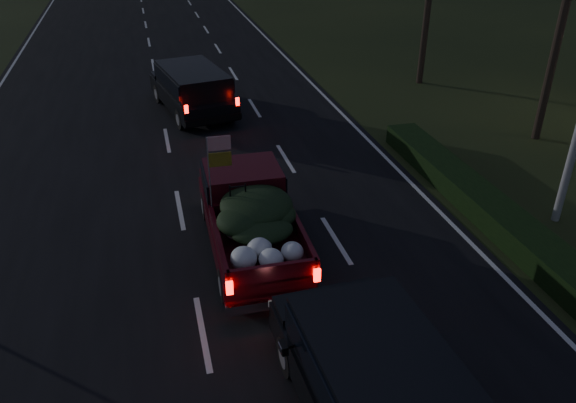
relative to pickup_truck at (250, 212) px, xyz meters
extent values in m
plane|color=black|center=(-1.51, -2.71, -0.99)|extent=(120.00, 120.00, 0.00)
cube|color=black|center=(-1.51, -2.71, -0.98)|extent=(14.00, 120.00, 0.02)
cube|color=black|center=(6.29, 0.29, -0.69)|extent=(1.00, 10.00, 0.60)
cylinder|color=black|center=(10.99, 4.29, 3.26)|extent=(0.28, 0.28, 8.50)
cylinder|color=black|center=(9.99, 11.29, 2.51)|extent=(0.28, 0.28, 7.00)
cube|color=#3D0810|center=(0.00, 0.02, -0.41)|extent=(2.02, 4.87, 0.53)
cube|color=#3D0810|center=(0.01, 0.89, 0.32)|extent=(1.82, 1.58, 0.87)
cube|color=black|center=(0.01, 0.89, 0.42)|extent=(1.91, 1.49, 0.53)
cube|color=#3D0810|center=(-0.02, -1.24, -0.12)|extent=(1.84, 2.74, 0.06)
ellipsoid|color=black|center=(0.03, -0.75, 0.32)|extent=(1.58, 1.77, 0.58)
cylinder|color=gray|center=(-0.87, 0.04, 1.00)|extent=(0.03, 0.03, 1.94)
cube|color=red|center=(-0.61, 0.03, 1.80)|extent=(0.50, 0.03, 0.33)
cube|color=gold|center=(-0.61, 0.03, 1.41)|extent=(0.50, 0.03, 0.33)
cube|color=black|center=(-0.30, 10.01, -0.34)|extent=(2.98, 5.29, 0.62)
cube|color=black|center=(-0.25, 9.76, 0.36)|extent=(2.61, 3.94, 0.83)
cube|color=black|center=(-0.25, 9.76, 0.45)|extent=(2.69, 3.86, 0.50)
cube|color=black|center=(0.86, -5.65, -0.35)|extent=(2.29, 5.02, 0.62)
cube|color=black|center=(0.87, -5.91, 0.35)|extent=(2.10, 3.68, 0.82)
cube|color=black|center=(0.87, -5.91, 0.43)|extent=(2.20, 3.58, 0.49)
cube|color=black|center=(-0.39, -4.73, 0.22)|extent=(0.11, 0.23, 0.16)
camera|label=1|loc=(-2.00, -11.20, 6.56)|focal=35.00mm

